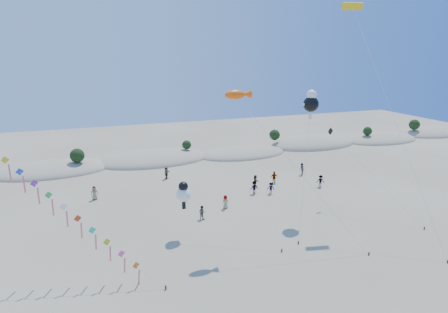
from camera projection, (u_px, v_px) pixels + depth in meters
dune_ridge at (160, 159)px, 64.57m from camera, size 145.30×11.49×5.57m
fish_kite at (238, 95)px, 34.25m from camera, size 11.27×8.28×14.62m
cartoon_kite_low at (184, 193)px, 36.87m from camera, size 8.44×7.17×5.71m
cartoon_kite_high at (311, 102)px, 40.83m from camera, size 6.03×7.94×14.02m
parafoil_kite at (354, 11)px, 39.68m from camera, size 2.34×15.20×23.07m
dark_kite at (356, 158)px, 43.22m from camera, size 5.37×10.86×9.24m
beachgoers at (240, 183)px, 50.53m from camera, size 30.72×16.31×1.84m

